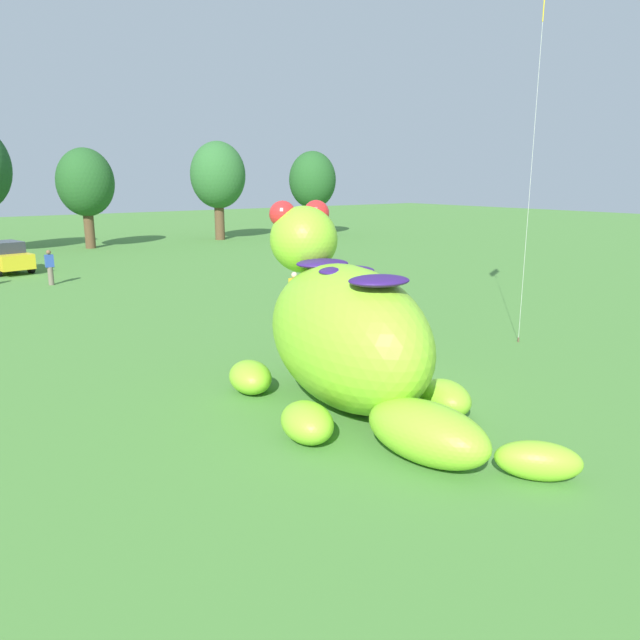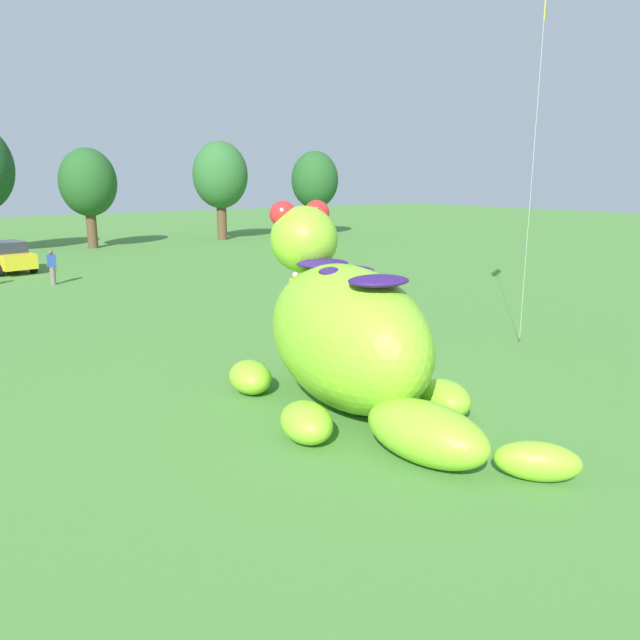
# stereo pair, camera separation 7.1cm
# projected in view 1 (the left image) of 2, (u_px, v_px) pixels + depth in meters

# --- Properties ---
(ground_plane) EXTENTS (160.00, 160.00, 0.00)m
(ground_plane) POSITION_uv_depth(u_px,v_px,m) (379.00, 398.00, 14.66)
(ground_plane) COLOR #4C8438
(giant_inflatable_creature) EXTENTS (5.29, 9.18, 4.57)m
(giant_inflatable_creature) POSITION_uv_depth(u_px,v_px,m) (347.00, 334.00, 13.95)
(giant_inflatable_creature) COLOR #8CD12D
(giant_inflatable_creature) RESTS_ON ground
(car_yellow) EXTENTS (2.44, 4.32, 1.72)m
(car_yellow) POSITION_uv_depth(u_px,v_px,m) (5.00, 257.00, 33.65)
(car_yellow) COLOR yellow
(car_yellow) RESTS_ON ground
(tree_centre_left) EXTENTS (4.06, 4.06, 7.21)m
(tree_centre_left) POSITION_uv_depth(u_px,v_px,m) (85.00, 183.00, 44.30)
(tree_centre_left) COLOR brown
(tree_centre_left) RESTS_ON ground
(tree_centre) EXTENTS (4.51, 4.51, 8.00)m
(tree_centre) POSITION_uv_depth(u_px,v_px,m) (218.00, 176.00, 50.36)
(tree_centre) COLOR brown
(tree_centre) RESTS_ON ground
(tree_centre_right) EXTENTS (4.15, 4.15, 7.37)m
(tree_centre_right) POSITION_uv_depth(u_px,v_px,m) (312.00, 181.00, 54.35)
(tree_centre_right) COLOR brown
(tree_centre_right) RESTS_ON ground
(spectator_near_inflatable) EXTENTS (0.38, 0.26, 1.71)m
(spectator_near_inflatable) POSITION_uv_depth(u_px,v_px,m) (294.00, 295.00, 22.92)
(spectator_near_inflatable) COLOR black
(spectator_near_inflatable) RESTS_ON ground
(spectator_wandering) EXTENTS (0.38, 0.26, 1.71)m
(spectator_wandering) POSITION_uv_depth(u_px,v_px,m) (50.00, 268.00, 29.76)
(spectator_wandering) COLOR #726656
(spectator_wandering) RESTS_ON ground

